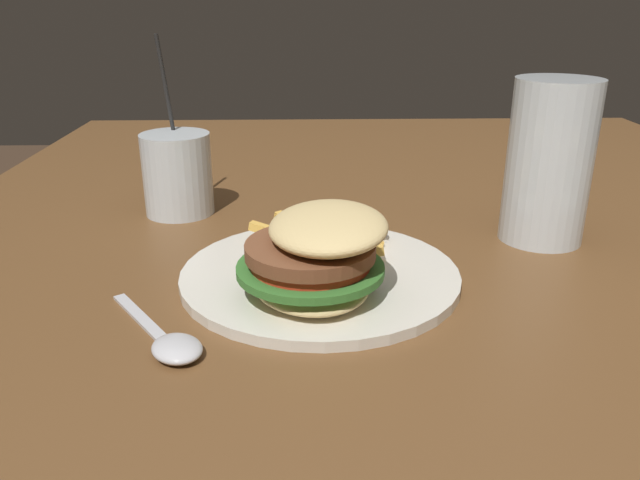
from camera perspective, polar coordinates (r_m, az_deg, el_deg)
dining_table at (r=0.71m, az=9.00°, el=-10.82°), size 1.57×1.17×0.78m
meal_plate_near at (r=0.57m, az=-0.16°, el=-2.03°), size 0.27×0.27×0.09m
beer_glass at (r=0.72m, az=20.16°, el=6.36°), size 0.09×0.09×0.18m
juice_glass at (r=0.79m, az=-12.88°, el=5.73°), size 0.08×0.08×0.21m
spoon at (r=0.50m, az=-13.37°, el=-9.27°), size 0.13×0.10×0.01m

